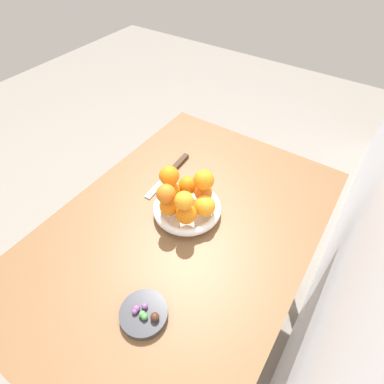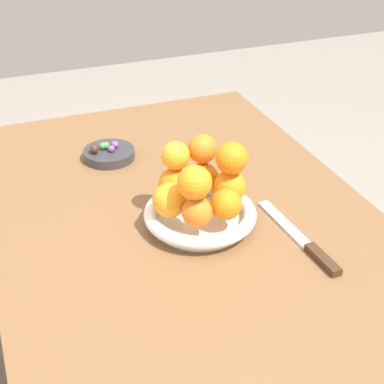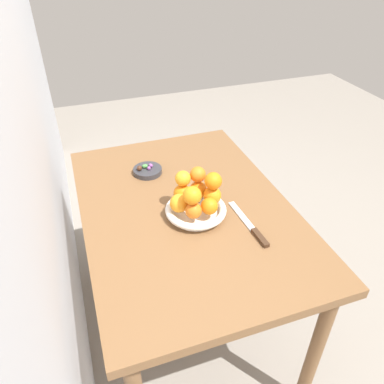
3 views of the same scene
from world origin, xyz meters
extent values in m
plane|color=gray|center=(0.00, 0.00, 0.00)|extent=(6.00, 6.00, 0.00)
cube|color=silver|center=(0.00, 0.49, 1.25)|extent=(4.00, 0.05, 2.50)
cube|color=brown|center=(0.00, 0.00, 0.72)|extent=(1.10, 0.76, 0.04)
cylinder|color=brown|center=(-0.49, -0.32, 0.35)|extent=(0.05, 0.05, 0.70)
cylinder|color=brown|center=(0.49, -0.32, 0.35)|extent=(0.05, 0.05, 0.70)
cylinder|color=brown|center=(0.49, 0.32, 0.35)|extent=(0.05, 0.05, 0.70)
cylinder|color=white|center=(-0.06, -0.02, 0.75)|extent=(0.18, 0.18, 0.01)
torus|color=white|center=(-0.06, -0.02, 0.77)|extent=(0.22, 0.22, 0.03)
cylinder|color=#333338|center=(0.27, 0.08, 0.75)|extent=(0.12, 0.12, 0.02)
sphere|color=orange|center=(-0.11, -0.05, 0.81)|extent=(0.06, 0.06, 0.06)
sphere|color=orange|center=(-0.06, -0.08, 0.81)|extent=(0.06, 0.06, 0.06)
sphere|color=orange|center=(-0.01, -0.04, 0.81)|extent=(0.06, 0.06, 0.06)
sphere|color=orange|center=(-0.01, 0.02, 0.81)|extent=(0.06, 0.06, 0.06)
sphere|color=orange|center=(-0.07, 0.05, 0.81)|extent=(0.07, 0.07, 0.07)
sphere|color=orange|center=(-0.12, 0.01, 0.81)|extent=(0.06, 0.06, 0.06)
sphere|color=orange|center=(-0.11, 0.01, 0.87)|extent=(0.06, 0.06, 0.06)
sphere|color=orange|center=(0.00, -0.05, 0.87)|extent=(0.06, 0.06, 0.06)
sphere|color=orange|center=(-0.01, 0.01, 0.87)|extent=(0.06, 0.06, 0.06)
sphere|color=orange|center=(-0.06, -0.08, 0.88)|extent=(0.06, 0.06, 0.06)
sphere|color=#8C4C99|center=(0.28, 0.06, 0.77)|extent=(0.01, 0.01, 0.01)
sphere|color=#8C4C99|center=(0.26, 0.08, 0.77)|extent=(0.02, 0.02, 0.02)
sphere|color=#4C9947|center=(0.28, 0.09, 0.77)|extent=(0.02, 0.02, 0.02)
sphere|color=#472819|center=(0.27, 0.11, 0.77)|extent=(0.02, 0.02, 0.02)
sphere|color=#4C9947|center=(0.28, 0.09, 0.77)|extent=(0.02, 0.02, 0.02)
sphere|color=#8C4C99|center=(0.28, 0.06, 0.77)|extent=(0.02, 0.02, 0.02)
cube|color=#3F2819|center=(-0.25, -0.18, 0.75)|extent=(0.09, 0.02, 0.01)
cube|color=silver|center=(-0.12, -0.17, 0.74)|extent=(0.17, 0.03, 0.01)
camera|label=1|loc=(0.45, 0.34, 1.51)|focal=28.00mm
camera|label=2|loc=(-0.95, 0.34, 1.40)|focal=55.00mm
camera|label=3|loc=(-1.06, 0.34, 1.60)|focal=35.00mm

